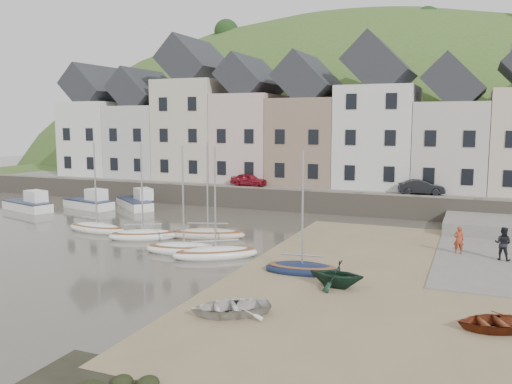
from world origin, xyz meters
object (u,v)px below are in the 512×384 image
at_px(rowboat_green, 337,274).
at_px(car_right, 421,187).
at_px(person_dark, 503,244).
at_px(rowboat_red, 497,322).
at_px(person_red, 459,240).
at_px(sailboat_0, 97,228).
at_px(car_left, 249,180).
at_px(rowboat_white, 230,307).

bearing_deg(rowboat_green, car_right, 176.88).
relative_size(rowboat_green, person_dark, 1.35).
bearing_deg(rowboat_red, person_red, 164.06).
distance_m(rowboat_green, rowboat_red, 7.03).
relative_size(sailboat_0, car_left, 1.88).
distance_m(sailboat_0, rowboat_white, 18.69).
xyz_separation_m(car_left, car_right, (15.12, 0.00, 0.02)).
distance_m(rowboat_green, person_red, 9.77).
bearing_deg(sailboat_0, person_red, 6.15).
xyz_separation_m(rowboat_green, person_dark, (7.05, 7.86, 0.32)).
distance_m(rowboat_white, car_right, 27.16).
relative_size(person_red, car_right, 0.43).
distance_m(rowboat_red, person_red, 11.33).
xyz_separation_m(person_red, car_right, (-3.31, 13.28, 1.31)).
bearing_deg(sailboat_0, person_dark, 4.17).
relative_size(rowboat_green, car_left, 0.72).
bearing_deg(rowboat_green, rowboat_red, 68.22).
xyz_separation_m(rowboat_white, rowboat_green, (2.95, 4.96, 0.32)).
bearing_deg(rowboat_white, sailboat_0, -161.26).
bearing_deg(sailboat_0, rowboat_red, -19.57).
distance_m(rowboat_red, car_left, 31.71).
bearing_deg(person_red, car_left, -49.84).
bearing_deg(rowboat_red, car_right, 167.14).
relative_size(rowboat_green, person_red, 1.56).
bearing_deg(rowboat_green, sailboat_0, -107.56).
relative_size(rowboat_white, car_left, 0.91).
distance_m(person_red, person_dark, 2.31).
height_order(rowboat_white, person_dark, person_dark).
xyz_separation_m(rowboat_red, car_left, (-20.08, 24.48, 1.81)).
height_order(person_red, car_right, car_right).
height_order(sailboat_0, rowboat_red, sailboat_0).
bearing_deg(rowboat_green, person_dark, 138.98).
bearing_deg(person_dark, rowboat_green, 64.21).
bearing_deg(rowboat_white, car_left, 166.44).
bearing_deg(rowboat_green, person_red, 151.25).
distance_m(person_red, car_right, 13.75).
relative_size(sailboat_0, car_right, 1.75).
relative_size(sailboat_0, rowboat_white, 2.06).
distance_m(person_red, car_left, 22.75).
bearing_deg(rowboat_white, rowboat_red, 68.14).
bearing_deg(car_left, rowboat_white, -153.24).
height_order(person_red, person_dark, person_dark).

